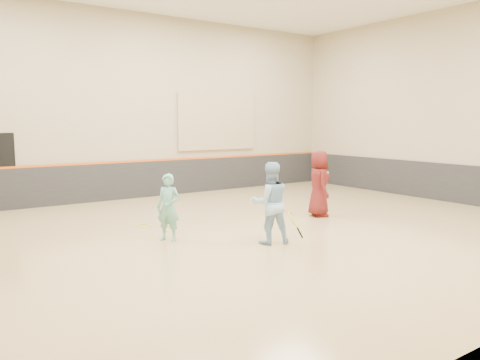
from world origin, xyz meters
TOP-DOWN VIEW (x-y plane):
  - room at (0.00, 0.00)m, footprint 15.04×12.04m
  - wainscot_back at (0.00, 5.97)m, footprint 14.90×0.04m
  - wainscot_right at (7.47, 0.00)m, footprint 0.04×11.90m
  - accent_stripe at (0.00, 5.96)m, footprint 14.90×0.03m
  - acoustic_panel at (2.80, 5.95)m, footprint 3.20×0.08m
  - girl at (-1.92, 0.30)m, footprint 0.59×0.62m
  - instructor at (-0.29, -1.10)m, footprint 1.00×0.89m
  - young_man at (2.53, 0.40)m, footprint 0.87×1.01m
  - held_racket at (0.10, -1.36)m, footprint 0.39×0.39m
  - spare_racket at (-1.83, 1.88)m, footprint 0.62×0.62m
  - ball_under_racket at (0.29, -0.21)m, footprint 0.07×0.07m
  - ball_in_hand at (2.62, 0.17)m, footprint 0.07×0.07m
  - ball_beside_spare at (-1.67, 1.01)m, footprint 0.07×0.07m

SIDE VIEW (x-z plane):
  - ball_under_racket at x=0.29m, z-range 0.00..0.07m
  - ball_beside_spare at x=-1.67m, z-range 0.00..0.07m
  - spare_racket at x=-1.83m, z-range 0.00..0.11m
  - held_racket at x=0.10m, z-range 0.18..0.86m
  - wainscot_back at x=0.00m, z-range 0.00..1.20m
  - wainscot_right at x=7.47m, z-range 0.00..1.20m
  - girl at x=-1.92m, z-range 0.00..1.43m
  - room at x=0.00m, z-range -2.30..3.92m
  - instructor at x=-0.29m, z-range 0.00..1.70m
  - young_man at x=2.53m, z-range 0.00..1.75m
  - ball_in_hand at x=2.62m, z-range 1.14..1.21m
  - accent_stripe at x=0.00m, z-range 1.19..1.25m
  - acoustic_panel at x=2.80m, z-range 1.50..3.50m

